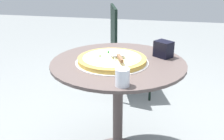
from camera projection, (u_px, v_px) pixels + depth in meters
name	position (u px, v px, depth m)	size (l,w,h in m)	color
patio_table	(118.00, 91.00, 1.79)	(0.83, 0.83, 0.74)	#534643
pizza_on_tray	(112.00, 60.00, 1.69)	(0.45, 0.45, 0.05)	silver
pizza_server	(118.00, 56.00, 1.64)	(0.21, 0.12, 0.02)	silver
drinking_cup	(122.00, 77.00, 1.37)	(0.07, 0.07, 0.09)	silver
napkin_dispenser	(163.00, 49.00, 1.78)	(0.11, 0.08, 0.10)	black
patio_chair_near	(124.00, 46.00, 2.75)	(0.49, 0.49, 0.92)	black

